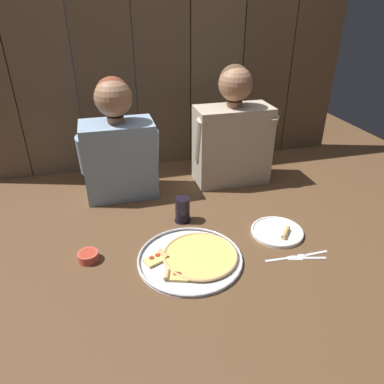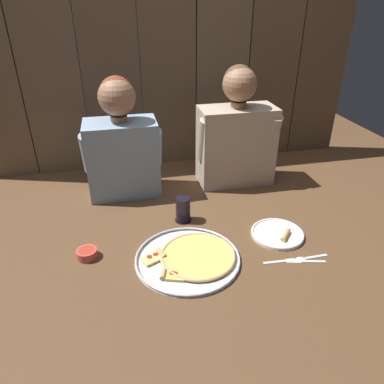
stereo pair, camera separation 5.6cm
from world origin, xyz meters
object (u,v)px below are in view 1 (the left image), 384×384
dinner_plate (277,232)px  diner_left (118,145)px  dipping_bowl (88,256)px  drinking_glass (183,210)px  diner_right (233,133)px  pizza_tray (194,257)px

dinner_plate → diner_left: (-0.62, 0.54, 0.26)m
dipping_bowl → drinking_glass: bearing=23.0°
dinner_plate → dipping_bowl: 0.81m
dinner_plate → drinking_glass: size_ratio=1.91×
dipping_bowl → diner_right: (0.78, 0.52, 0.26)m
pizza_tray → dipping_bowl: dipping_bowl is taller
dinner_plate → diner_left: 0.87m
pizza_tray → dipping_bowl: bearing=165.9°
dipping_bowl → diner_right: bearing=33.5°
diner_right → dinner_plate: bearing=-87.8°
drinking_glass → diner_left: bearing=125.8°
pizza_tray → drinking_glass: size_ratio=3.50×
dinner_plate → diner_right: 0.61m
drinking_glass → dipping_bowl: bearing=-157.0°
diner_left → dinner_plate: bearing=-41.2°
pizza_tray → diner_right: bearing=58.4°
diner_left → diner_right: (0.60, -0.00, 0.01)m
pizza_tray → diner_left: (-0.22, 0.62, 0.26)m
pizza_tray → diner_right: diner_right is taller
pizza_tray → diner_left: 0.71m
pizza_tray → dipping_bowl: (-0.40, 0.10, 0.01)m
dinner_plate → dipping_bowl: size_ratio=2.81×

